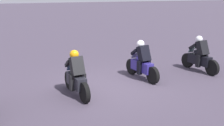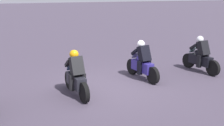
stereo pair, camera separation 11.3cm
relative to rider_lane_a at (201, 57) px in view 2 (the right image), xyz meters
The scene contains 4 objects.
ground_plane 4.19m from the rider_lane_a, 99.67° to the left, with size 120.00×120.00×0.00m, color #423949.
rider_lane_a is the anchor object (origin of this frame).
rider_lane_b 2.75m from the rider_lane_a, 93.71° to the left, with size 2.03×0.64×1.51m.
rider_lane_c 5.63m from the rider_lane_a, 101.74° to the left, with size 2.04×0.60×1.51m.
Camera 2 is at (-9.28, 3.00, 3.45)m, focal length 45.83 mm.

